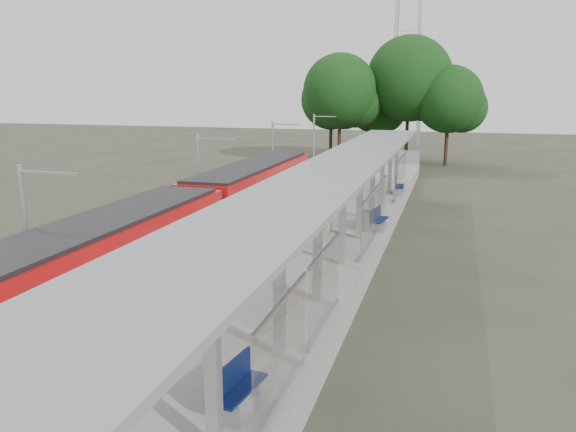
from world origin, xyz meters
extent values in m
cube|color=#59544C|center=(-4.50, 20.00, 0.12)|extent=(3.00, 70.00, 0.24)
cube|color=gray|center=(0.00, 20.00, 0.50)|extent=(6.00, 50.00, 1.00)
cube|color=yellow|center=(-2.55, 20.00, 1.01)|extent=(0.60, 50.00, 0.02)
cube|color=#9EA0A5|center=(0.00, 44.95, 1.60)|extent=(6.00, 0.10, 1.20)
cube|color=black|center=(-4.50, 7.85, 0.65)|extent=(2.50, 13.50, 0.70)
cube|color=red|center=(-4.50, 7.85, 2.25)|extent=(2.65, 13.50, 2.50)
cube|color=black|center=(-4.50, 7.85, 2.30)|extent=(2.72, 12.96, 1.20)
cube|color=black|center=(-4.50, 7.85, 3.55)|extent=(2.40, 12.82, 0.15)
cube|color=#0D8581|center=(-3.14, 7.85, 2.10)|extent=(0.04, 1.30, 2.00)
cube|color=black|center=(-4.50, 21.95, 0.65)|extent=(2.50, 13.50, 0.70)
cube|color=red|center=(-4.50, 21.95, 2.25)|extent=(2.65, 13.50, 2.50)
cube|color=black|center=(-4.50, 21.95, 2.30)|extent=(2.72, 12.96, 1.20)
cube|color=black|center=(-4.50, 21.95, 3.55)|extent=(2.40, 12.82, 0.15)
cube|color=#0D8581|center=(-3.14, 21.95, 2.10)|extent=(0.04, 1.30, 2.00)
cylinder|color=black|center=(-4.50, 17.23, 0.35)|extent=(2.20, 0.70, 0.70)
cube|color=black|center=(-4.50, 14.90, 2.00)|extent=(2.30, 0.80, 2.40)
cube|color=#9EA0A5|center=(2.00, 2.00, 2.75)|extent=(0.25, 0.25, 3.50)
cube|color=#9EA0A5|center=(2.00, 6.00, 2.75)|extent=(0.25, 0.25, 3.50)
cube|color=#9EA0A5|center=(2.00, 10.00, 2.75)|extent=(0.25, 0.25, 3.50)
cube|color=#9EA0A5|center=(2.00, 14.00, 2.75)|extent=(0.25, 0.25, 3.50)
cube|color=#9EA0A5|center=(2.00, 18.00, 2.75)|extent=(0.25, 0.25, 3.50)
cube|color=#9EA0A5|center=(2.00, 22.00, 2.75)|extent=(0.25, 0.25, 3.50)
cube|color=#9EA0A5|center=(2.00, 26.00, 2.75)|extent=(0.25, 0.25, 3.50)
cube|color=#9EA0A5|center=(2.00, 30.00, 2.75)|extent=(0.25, 0.25, 3.50)
cube|color=#9EA0A5|center=(2.00, 34.00, 2.75)|extent=(0.25, 0.25, 3.50)
cube|color=gray|center=(1.60, 16.00, 4.58)|extent=(3.20, 38.00, 0.16)
cylinder|color=#9EA0A5|center=(0.05, 16.00, 4.50)|extent=(0.24, 38.00, 0.24)
cube|color=silver|center=(2.70, 4.00, 2.20)|extent=(0.05, 3.70, 2.20)
cube|color=silver|center=(2.70, 8.00, 2.20)|extent=(0.05, 3.70, 2.20)
cube|color=silver|center=(2.70, 16.00, 2.20)|extent=(0.05, 3.70, 2.20)
cube|color=silver|center=(2.70, 20.00, 2.20)|extent=(0.05, 3.70, 2.20)
cube|color=silver|center=(2.70, 28.00, 2.20)|extent=(0.05, 3.70, 2.20)
cube|color=silver|center=(2.70, 32.00, 2.20)|extent=(0.05, 3.70, 2.20)
cylinder|color=#382316|center=(-7.26, 54.64, 2.17)|extent=(0.36, 0.36, 4.33)
sphere|color=#154917|center=(-7.26, 54.64, 6.50)|extent=(6.58, 6.58, 6.58)
cylinder|color=#382316|center=(-5.51, 50.72, 2.47)|extent=(0.36, 0.36, 4.94)
sphere|color=#154917|center=(-5.51, 50.72, 7.42)|extent=(7.51, 7.51, 7.51)
cylinder|color=#382316|center=(-2.79, 56.05, 1.95)|extent=(0.36, 0.36, 3.91)
sphere|color=#154917|center=(-2.79, 56.05, 5.86)|extent=(5.94, 5.94, 5.94)
cylinder|color=#382316|center=(1.07, 53.52, 2.87)|extent=(0.36, 0.36, 5.74)
sphere|color=#154917|center=(1.07, 53.52, 8.61)|extent=(8.73, 8.73, 8.73)
cylinder|color=#382316|center=(5.11, 52.39, 2.20)|extent=(0.36, 0.36, 4.40)
sphere|color=#154917|center=(5.11, 52.39, 6.60)|extent=(6.69, 6.69, 6.69)
cylinder|color=#9EA0A5|center=(-6.30, 7.00, 2.70)|extent=(0.16, 0.16, 5.40)
cube|color=#9EA0A5|center=(-5.30, 7.00, 5.20)|extent=(2.00, 0.08, 0.08)
cylinder|color=#9EA0A5|center=(-6.30, 19.00, 2.70)|extent=(0.16, 0.16, 5.40)
cube|color=#9EA0A5|center=(-5.30, 19.00, 5.20)|extent=(2.00, 0.08, 0.08)
cylinder|color=#9EA0A5|center=(-6.30, 31.00, 2.70)|extent=(0.16, 0.16, 5.40)
cube|color=#9EA0A5|center=(-5.30, 31.00, 5.20)|extent=(2.00, 0.08, 0.08)
cylinder|color=#9EA0A5|center=(-6.30, 43.00, 2.70)|extent=(0.16, 0.16, 5.40)
cube|color=#9EA0A5|center=(-5.30, 43.00, 5.20)|extent=(2.00, 0.08, 0.08)
cube|color=#101D52|center=(1.96, 3.43, 1.47)|extent=(0.69, 1.62, 0.06)
cube|color=#101D52|center=(1.75, 3.43, 1.78)|extent=(0.29, 1.56, 0.57)
cube|color=#9EA0A5|center=(1.96, 2.81, 1.23)|extent=(0.42, 0.12, 0.46)
cube|color=#9EA0A5|center=(1.96, 4.06, 1.23)|extent=(0.42, 0.12, 0.46)
cube|color=#101D52|center=(2.70, 19.88, 1.46)|extent=(0.69, 1.59, 0.06)
cube|color=#101D52|center=(2.50, 19.88, 1.77)|extent=(0.30, 1.52, 0.56)
cube|color=#9EA0A5|center=(2.70, 19.27, 1.22)|extent=(0.41, 0.12, 0.45)
cube|color=#9EA0A5|center=(2.70, 20.49, 1.22)|extent=(0.41, 0.12, 0.45)
cube|color=#101D52|center=(2.70, 29.51, 1.51)|extent=(0.61, 1.72, 0.07)
cube|color=#101D52|center=(2.47, 29.51, 1.84)|extent=(0.18, 1.69, 0.62)
cube|color=#9EA0A5|center=(2.70, 28.84, 1.25)|extent=(0.45, 0.10, 0.50)
cube|color=#9EA0A5|center=(2.70, 30.19, 1.25)|extent=(0.45, 0.10, 0.50)
cylinder|color=#C8BA92|center=(0.37, 18.88, 1.75)|extent=(0.40, 0.40, 1.51)
cube|color=red|center=(0.37, 18.88, 2.66)|extent=(0.36, 0.14, 0.25)
cylinder|color=#9EA0A5|center=(2.14, 19.33, 1.50)|extent=(0.51, 0.51, 0.99)
camera|label=1|loc=(5.89, -6.42, 7.56)|focal=35.00mm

